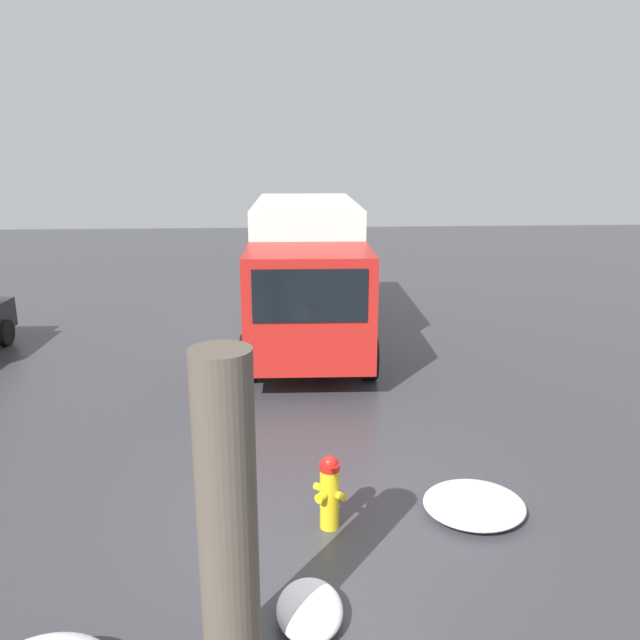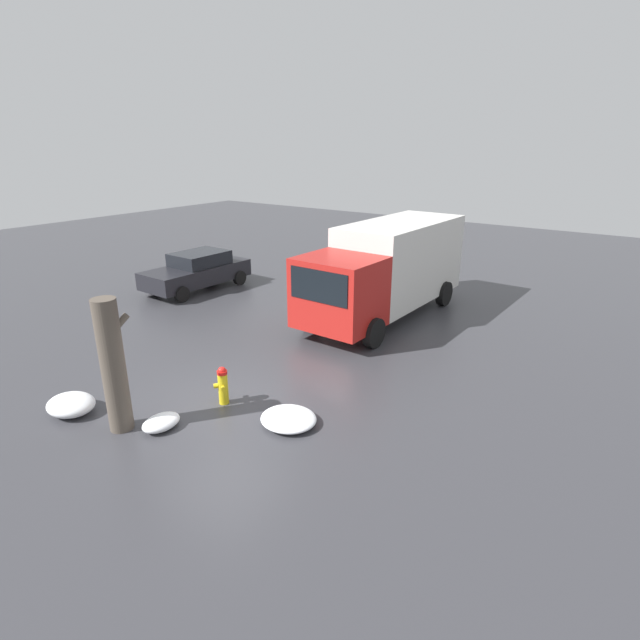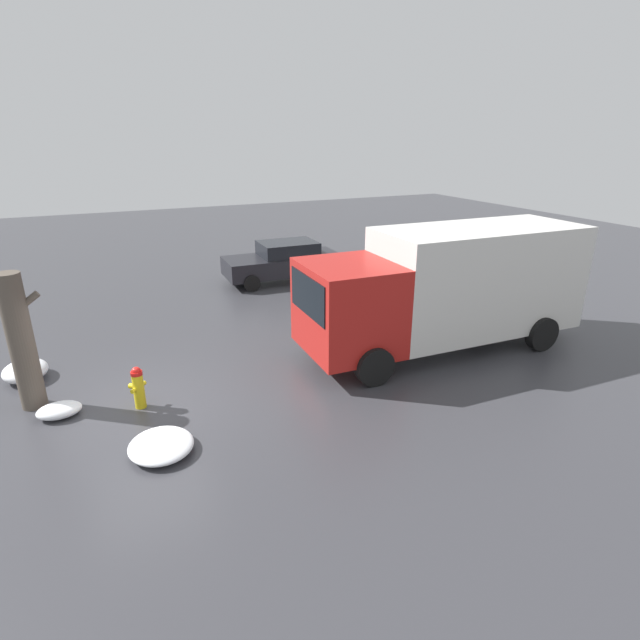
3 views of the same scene
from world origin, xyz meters
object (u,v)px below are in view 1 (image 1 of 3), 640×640
delivery_truck (306,267)px  fire_hydrant (329,491)px  tree_trunk (227,518)px  pedestrian (326,323)px

delivery_truck → fire_hydrant: bearing=91.0°
fire_hydrant → tree_trunk: size_ratio=0.32×
delivery_truck → tree_trunk: bearing=85.4°
delivery_truck → pedestrian: delivery_truck is taller
fire_hydrant → pedestrian: (5.64, -0.38, 0.47)m
tree_trunk → pedestrian: tree_trunk is taller
fire_hydrant → delivery_truck: 7.83m
tree_trunk → pedestrian: size_ratio=1.66×
tree_trunk → fire_hydrant: bearing=-26.2°
tree_trunk → delivery_truck: bearing=-6.2°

